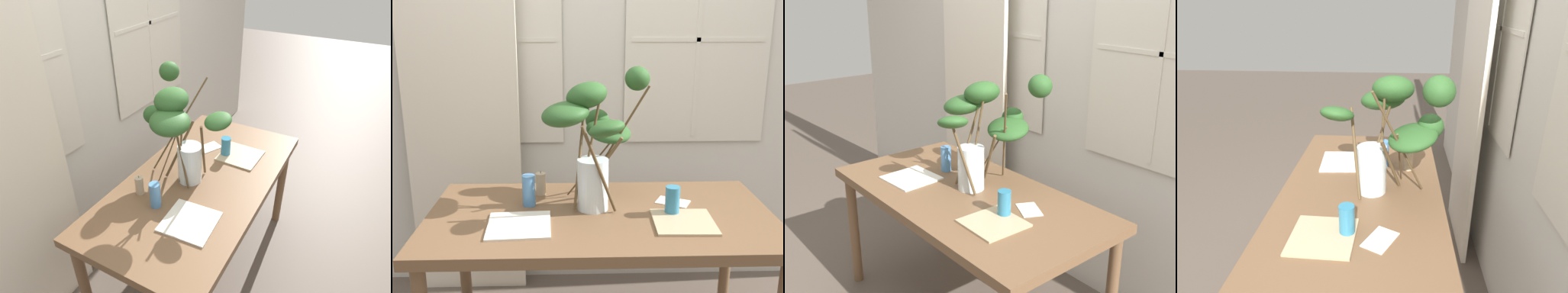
# 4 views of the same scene
# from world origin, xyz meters

# --- Properties ---
(ground) EXTENTS (14.00, 14.00, 0.00)m
(ground) POSITION_xyz_m (0.00, 0.00, 0.00)
(ground) COLOR brown
(back_wall_with_windows) EXTENTS (4.98, 0.14, 2.71)m
(back_wall_with_windows) POSITION_xyz_m (-0.00, 0.81, 1.36)
(back_wall_with_windows) COLOR beige
(back_wall_with_windows) RESTS_ON ground
(curtain_sheer_side) EXTENTS (0.64, 0.03, 2.26)m
(curtain_sheer_side) POSITION_xyz_m (-0.75, 0.64, 1.13)
(curtain_sheer_side) COLOR silver
(curtain_sheer_side) RESTS_ON ground
(dining_table) EXTENTS (1.55, 0.80, 0.77)m
(dining_table) POSITION_xyz_m (0.00, 0.00, 0.69)
(dining_table) COLOR brown
(dining_table) RESTS_ON ground
(vase_with_branches) EXTENTS (0.59, 0.61, 0.63)m
(vase_with_branches) POSITION_xyz_m (-0.03, 0.14, 1.11)
(vase_with_branches) COLOR silver
(vase_with_branches) RESTS_ON dining_table
(drinking_glass_blue_left) EXTENTS (0.06, 0.06, 0.15)m
(drinking_glass_blue_left) POSITION_xyz_m (-0.33, 0.10, 0.84)
(drinking_glass_blue_left) COLOR #4C84BC
(drinking_glass_blue_left) RESTS_ON dining_table
(drinking_glass_blue_right) EXTENTS (0.06, 0.06, 0.13)m
(drinking_glass_blue_right) POSITION_xyz_m (0.32, -0.02, 0.83)
(drinking_glass_blue_right) COLOR teal
(drinking_glass_blue_right) RESTS_ON dining_table
(plate_square_left) EXTENTS (0.28, 0.28, 0.01)m
(plate_square_left) POSITION_xyz_m (-0.35, -0.13, 0.77)
(plate_square_left) COLOR silver
(plate_square_left) RESTS_ON dining_table
(plate_square_right) EXTENTS (0.26, 0.26, 0.01)m
(plate_square_right) POSITION_xyz_m (0.35, -0.12, 0.77)
(plate_square_right) COLOR tan
(plate_square_right) RESTS_ON dining_table
(napkin_folded) EXTENTS (0.18, 0.16, 0.00)m
(napkin_folded) POSITION_xyz_m (0.35, 0.11, 0.77)
(napkin_folded) COLOR silver
(napkin_folded) RESTS_ON dining_table
(pillar_candle) EXTENTS (0.05, 0.05, 0.12)m
(pillar_candle) POSITION_xyz_m (-0.28, 0.24, 0.82)
(pillar_candle) COLOR tan
(pillar_candle) RESTS_ON dining_table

